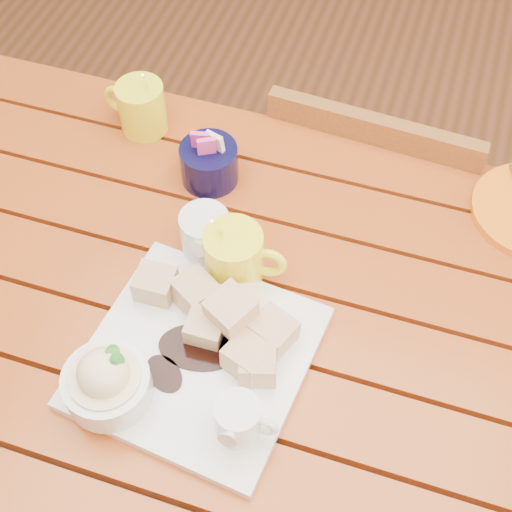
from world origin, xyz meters
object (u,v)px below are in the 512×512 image
(coffee_mug_right, at_px, (236,257))
(chair_far, at_px, (366,210))
(coffee_mug_left, at_px, (140,107))
(dessert_plate, at_px, (180,359))
(table, at_px, (228,341))

(coffee_mug_right, distance_m, chair_far, 0.58)
(coffee_mug_left, relative_size, chair_far, 0.17)
(dessert_plate, xyz_separation_m, coffee_mug_right, (0.02, 0.17, 0.02))
(table, distance_m, coffee_mug_left, 0.43)
(table, bearing_deg, coffee_mug_left, 130.57)
(coffee_mug_right, height_order, chair_far, coffee_mug_right)
(coffee_mug_left, bearing_deg, table, -41.73)
(coffee_mug_right, xyz_separation_m, chair_far, (0.14, 0.44, -0.35))
(table, height_order, coffee_mug_left, coffee_mug_left)
(dessert_plate, distance_m, coffee_mug_right, 0.17)
(dessert_plate, bearing_deg, coffee_mug_right, 83.11)
(coffee_mug_right, relative_size, chair_far, 0.18)
(table, relative_size, coffee_mug_left, 8.87)
(coffee_mug_left, height_order, chair_far, coffee_mug_left)
(coffee_mug_left, distance_m, chair_far, 0.56)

